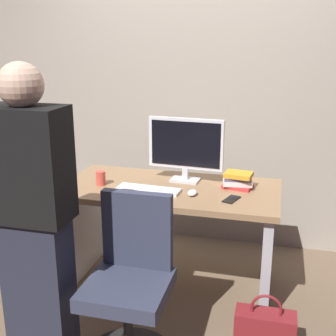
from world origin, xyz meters
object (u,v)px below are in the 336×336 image
(cup_near_keyboard, at_px, (101,178))
(office_chair, at_px, (131,289))
(book_stack, at_px, (238,180))
(keyboard, at_px, (148,190))
(person_at_desk, at_px, (33,221))
(cell_phone, at_px, (232,199))
(mouse, at_px, (192,193))
(handbag, at_px, (265,332))
(desk, at_px, (170,218))
(monitor, at_px, (186,146))

(cup_near_keyboard, bearing_deg, office_chair, -57.17)
(book_stack, bearing_deg, keyboard, -159.89)
(person_at_desk, distance_m, cell_phone, 1.22)
(mouse, bearing_deg, office_chair, -106.99)
(office_chair, relative_size, handbag, 2.49)
(cup_near_keyboard, bearing_deg, handbag, -22.97)
(keyboard, bearing_deg, person_at_desk, -110.84)
(desk, height_order, keyboard, keyboard)
(cup_near_keyboard, distance_m, cell_phone, 0.92)
(keyboard, bearing_deg, cell_phone, 0.36)
(office_chair, distance_m, mouse, 0.77)
(office_chair, bearing_deg, monitor, 84.31)
(office_chair, height_order, book_stack, office_chair)
(monitor, relative_size, mouse, 5.41)
(person_at_desk, relative_size, mouse, 16.39)
(office_chair, bearing_deg, keyboard, 98.35)
(office_chair, relative_size, cup_near_keyboard, 9.45)
(cell_phone, distance_m, handbag, 0.80)
(mouse, bearing_deg, handbag, -41.09)
(mouse, height_order, book_stack, book_stack)
(desk, bearing_deg, cup_near_keyboard, -170.42)
(mouse, distance_m, handbag, 0.94)
(keyboard, distance_m, cup_near_keyboard, 0.36)
(cell_phone, bearing_deg, person_at_desk, -121.48)
(desk, xyz_separation_m, cell_phone, (0.44, -0.15, 0.24))
(desk, relative_size, book_stack, 6.90)
(keyboard, height_order, handbag, keyboard)
(office_chair, relative_size, cell_phone, 6.53)
(mouse, xyz_separation_m, cup_near_keyboard, (-0.66, 0.05, 0.03))
(keyboard, distance_m, handbag, 1.13)
(cup_near_keyboard, xyz_separation_m, handbag, (1.18, -0.50, -0.67))
(person_at_desk, relative_size, keyboard, 3.81)
(keyboard, height_order, mouse, mouse)
(monitor, relative_size, cup_near_keyboard, 5.44)
(keyboard, xyz_separation_m, handbag, (0.82, -0.46, -0.63))
(monitor, distance_m, book_stack, 0.43)
(desk, distance_m, handbag, 0.99)
(mouse, height_order, handbag, mouse)
(office_chair, height_order, cell_phone, office_chair)
(book_stack, relative_size, handbag, 0.57)
(handbag, bearing_deg, desk, 140.51)
(book_stack, bearing_deg, cell_phone, -92.99)
(office_chair, xyz_separation_m, cup_near_keyboard, (-0.46, 0.71, 0.38))
(cup_near_keyboard, bearing_deg, keyboard, -6.10)
(cell_phone, xyz_separation_m, handbag, (0.26, -0.43, -0.62))
(monitor, distance_m, keyboard, 0.42)
(mouse, relative_size, cup_near_keyboard, 1.01)
(office_chair, bearing_deg, handbag, 15.98)
(book_stack, bearing_deg, desk, -168.71)
(keyboard, relative_size, cell_phone, 2.99)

